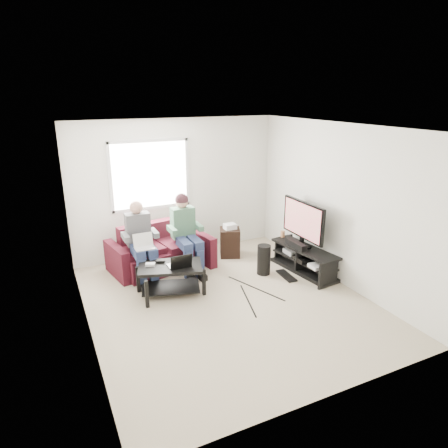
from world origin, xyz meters
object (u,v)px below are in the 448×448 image
(tv_stand, at_px, (304,261))
(subwoofer, at_px, (264,260))
(end_table, at_px, (230,242))
(tv, at_px, (303,221))
(coffee_table, at_px, (170,273))
(sofa, at_px, (160,252))

(tv_stand, bearing_deg, subwoofer, 162.14)
(tv_stand, bearing_deg, end_table, 125.75)
(subwoofer, relative_size, end_table, 0.81)
(tv_stand, bearing_deg, tv, 91.47)
(tv_stand, height_order, subwoofer, subwoofer)
(tv_stand, distance_m, subwoofer, 0.73)
(coffee_table, bearing_deg, end_table, 33.04)
(end_table, bearing_deg, sofa, 178.89)
(sofa, height_order, tv_stand, sofa)
(coffee_table, relative_size, subwoofer, 2.09)
(subwoofer, bearing_deg, tv, -10.14)
(coffee_table, height_order, tv_stand, coffee_table)
(coffee_table, distance_m, subwoofer, 1.70)
(sofa, xyz_separation_m, tv, (2.25, -1.14, 0.61))
(tv, bearing_deg, coffee_table, 177.11)
(tv_stand, xyz_separation_m, tv, (-0.00, 0.10, 0.71))
(sofa, height_order, end_table, sofa)
(subwoofer, height_order, end_table, end_table)
(sofa, relative_size, tv, 1.69)
(sofa, bearing_deg, end_table, -1.11)
(coffee_table, xyz_separation_m, tv, (2.39, -0.12, 0.55))
(end_table, bearing_deg, subwoofer, -79.85)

